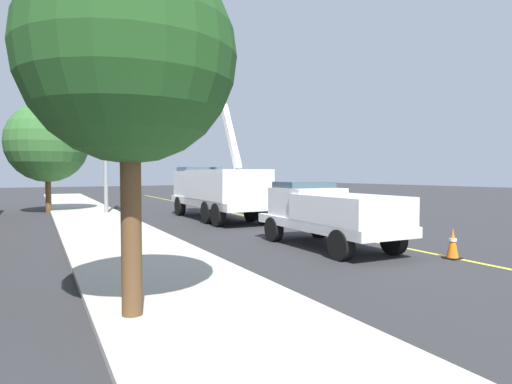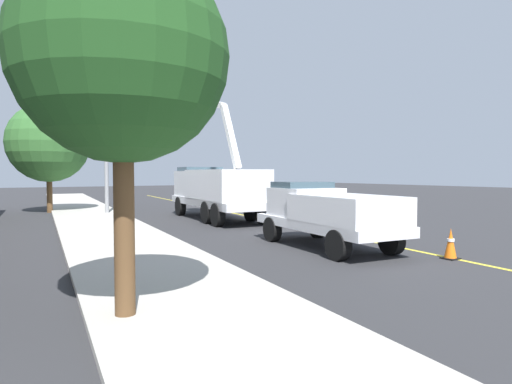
{
  "view_description": "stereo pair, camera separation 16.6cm",
  "coord_description": "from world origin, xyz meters",
  "px_view_note": "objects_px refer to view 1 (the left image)",
  "views": [
    {
      "loc": [
        -20.41,
        12.0,
        2.35
      ],
      "look_at": [
        -1.66,
        0.52,
        1.4
      ],
      "focal_mm": 30.58,
      "sensor_mm": 36.0,
      "label": 1
    },
    {
      "loc": [
        -20.49,
        11.86,
        2.35
      ],
      "look_at": [
        -1.66,
        0.52,
        1.4
      ],
      "focal_mm": 30.58,
      "sensor_mm": 36.0,
      "label": 2
    }
  ],
  "objects_px": {
    "traffic_cone_leading": "(453,244)",
    "traffic_signal_mast": "(109,102)",
    "passing_minivan": "(250,193)",
    "traffic_cone_trailing": "(221,205)",
    "traffic_cone_mid_front": "(326,222)",
    "traffic_cone_mid_rear": "(266,213)",
    "utility_bucket_truck": "(217,188)",
    "service_pickup_truck": "(329,212)"
  },
  "relations": [
    {
      "from": "traffic_cone_leading",
      "to": "traffic_cone_mid_rear",
      "type": "height_order",
      "value": "traffic_cone_leading"
    },
    {
      "from": "passing_minivan",
      "to": "traffic_signal_mast",
      "type": "bearing_deg",
      "value": 102.44
    },
    {
      "from": "utility_bucket_truck",
      "to": "traffic_signal_mast",
      "type": "bearing_deg",
      "value": 48.98
    },
    {
      "from": "utility_bucket_truck",
      "to": "traffic_signal_mast",
      "type": "relative_size",
      "value": 0.93
    },
    {
      "from": "traffic_cone_leading",
      "to": "traffic_cone_trailing",
      "type": "relative_size",
      "value": 1.11
    },
    {
      "from": "traffic_cone_leading",
      "to": "traffic_signal_mast",
      "type": "relative_size",
      "value": 0.09
    },
    {
      "from": "traffic_cone_mid_front",
      "to": "traffic_cone_mid_rear",
      "type": "bearing_deg",
      "value": -5.08
    },
    {
      "from": "traffic_cone_mid_front",
      "to": "traffic_signal_mast",
      "type": "xyz_separation_m",
      "value": [
        10.67,
        5.81,
        5.66
      ]
    },
    {
      "from": "service_pickup_truck",
      "to": "traffic_cone_mid_front",
      "type": "height_order",
      "value": "service_pickup_truck"
    },
    {
      "from": "traffic_cone_mid_rear",
      "to": "traffic_cone_trailing",
      "type": "relative_size",
      "value": 1.01
    },
    {
      "from": "service_pickup_truck",
      "to": "traffic_signal_mast",
      "type": "bearing_deg",
      "value": 15.19
    },
    {
      "from": "passing_minivan",
      "to": "traffic_signal_mast",
      "type": "relative_size",
      "value": 0.55
    },
    {
      "from": "passing_minivan",
      "to": "traffic_cone_leading",
      "type": "distance_m",
      "value": 19.28
    },
    {
      "from": "traffic_cone_mid_front",
      "to": "traffic_cone_mid_rear",
      "type": "xyz_separation_m",
      "value": [
        5.06,
        -0.45,
        -0.04
      ]
    },
    {
      "from": "traffic_cone_mid_rear",
      "to": "traffic_signal_mast",
      "type": "bearing_deg",
      "value": 48.15
    },
    {
      "from": "traffic_cone_trailing",
      "to": "traffic_signal_mast",
      "type": "bearing_deg",
      "value": 89.71
    },
    {
      "from": "traffic_cone_mid_rear",
      "to": "traffic_cone_leading",
      "type": "bearing_deg",
      "value": 175.12
    },
    {
      "from": "passing_minivan",
      "to": "traffic_cone_mid_rear",
      "type": "distance_m",
      "value": 8.67
    },
    {
      "from": "service_pickup_truck",
      "to": "traffic_cone_trailing",
      "type": "xyz_separation_m",
      "value": [
        13.32,
        -2.97,
        -0.74
      ]
    },
    {
      "from": "traffic_cone_mid_rear",
      "to": "traffic_signal_mast",
      "type": "relative_size",
      "value": 0.09
    },
    {
      "from": "utility_bucket_truck",
      "to": "passing_minivan",
      "type": "xyz_separation_m",
      "value": [
        6.02,
        -5.58,
        -0.64
      ]
    },
    {
      "from": "traffic_cone_mid_front",
      "to": "traffic_signal_mast",
      "type": "relative_size",
      "value": 0.1
    },
    {
      "from": "passing_minivan",
      "to": "traffic_cone_leading",
      "type": "relative_size",
      "value": 5.83
    },
    {
      "from": "passing_minivan",
      "to": "utility_bucket_truck",
      "type": "bearing_deg",
      "value": 137.17
    },
    {
      "from": "service_pickup_truck",
      "to": "passing_minivan",
      "type": "height_order",
      "value": "service_pickup_truck"
    },
    {
      "from": "passing_minivan",
      "to": "traffic_cone_trailing",
      "type": "relative_size",
      "value": 6.46
    },
    {
      "from": "passing_minivan",
      "to": "traffic_cone_mid_front",
      "type": "bearing_deg",
      "value": 162.07
    },
    {
      "from": "traffic_cone_mid_rear",
      "to": "traffic_cone_trailing",
      "type": "bearing_deg",
      "value": -3.39
    },
    {
      "from": "utility_bucket_truck",
      "to": "passing_minivan",
      "type": "relative_size",
      "value": 1.7
    },
    {
      "from": "utility_bucket_truck",
      "to": "traffic_cone_trailing",
      "type": "distance_m",
      "value": 4.55
    },
    {
      "from": "passing_minivan",
      "to": "traffic_cone_mid_rear",
      "type": "height_order",
      "value": "passing_minivan"
    },
    {
      "from": "traffic_cone_leading",
      "to": "traffic_cone_mid_rear",
      "type": "bearing_deg",
      "value": -4.88
    },
    {
      "from": "traffic_cone_mid_front",
      "to": "traffic_cone_mid_rear",
      "type": "height_order",
      "value": "traffic_cone_mid_front"
    },
    {
      "from": "traffic_cone_mid_front",
      "to": "traffic_cone_trailing",
      "type": "bearing_deg",
      "value": -4.19
    },
    {
      "from": "utility_bucket_truck",
      "to": "traffic_cone_mid_front",
      "type": "xyz_separation_m",
      "value": [
        -6.85,
        -1.42,
        -1.19
      ]
    },
    {
      "from": "utility_bucket_truck",
      "to": "traffic_cone_leading",
      "type": "xyz_separation_m",
      "value": [
        -12.68,
        -0.94,
        -1.2
      ]
    },
    {
      "from": "passing_minivan",
      "to": "traffic_cone_leading",
      "type": "xyz_separation_m",
      "value": [
        -18.7,
        4.64,
        -0.56
      ]
    },
    {
      "from": "passing_minivan",
      "to": "traffic_cone_trailing",
      "type": "distance_m",
      "value": 4.1
    },
    {
      "from": "traffic_signal_mast",
      "to": "traffic_cone_mid_front",
      "type": "bearing_deg",
      "value": -151.42
    },
    {
      "from": "service_pickup_truck",
      "to": "traffic_cone_leading",
      "type": "height_order",
      "value": "service_pickup_truck"
    },
    {
      "from": "traffic_cone_trailing",
      "to": "traffic_signal_mast",
      "type": "relative_size",
      "value": 0.09
    },
    {
      "from": "utility_bucket_truck",
      "to": "passing_minivan",
      "type": "bearing_deg",
      "value": -42.83
    }
  ]
}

